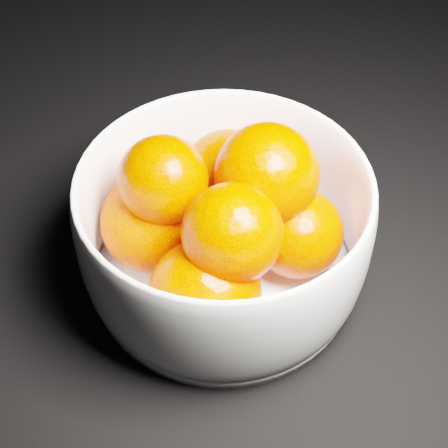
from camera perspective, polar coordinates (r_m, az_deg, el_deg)
The scene contains 2 objects.
bowl at distance 0.51m, azimuth 0.00°, elevation -0.44°, with size 0.24×0.24×0.12m.
orange_pile at distance 0.50m, azimuth -0.42°, elevation 0.58°, with size 0.19×0.21×0.13m.
Camera 1 is at (-0.08, -0.05, 0.44)m, focal length 50.00 mm.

